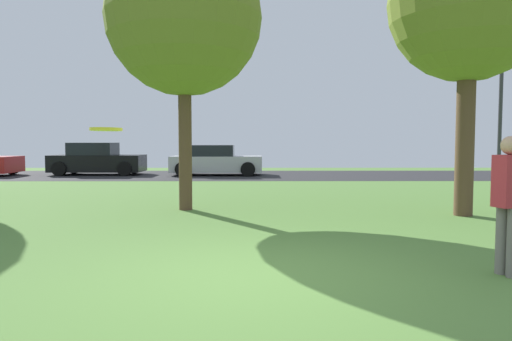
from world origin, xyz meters
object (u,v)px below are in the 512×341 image
(person_catcher, at_px, (509,200))
(frisbee_disc, at_px, (106,129))
(street_lamp_post, at_px, (500,122))
(parked_car_black, at_px, (97,160))
(parked_car_silver, at_px, (216,161))
(oak_tree_right, at_px, (469,3))
(oak_tree_center, at_px, (184,18))

(person_catcher, distance_m, frisbee_disc, 4.44)
(street_lamp_post, bearing_deg, frisbee_disc, -127.79)
(parked_car_black, relative_size, street_lamp_post, 0.92)
(parked_car_silver, relative_size, street_lamp_post, 0.91)
(oak_tree_right, height_order, person_catcher, oak_tree_right)
(person_catcher, xyz_separation_m, street_lamp_post, (6.29, 12.18, 1.37))
(oak_tree_right, distance_m, frisbee_disc, 8.45)
(parked_car_black, bearing_deg, person_catcher, -58.23)
(oak_tree_center, bearing_deg, oak_tree_right, -8.37)
(person_catcher, height_order, parked_car_silver, person_catcher)
(frisbee_disc, distance_m, street_lamp_post, 17.08)
(person_catcher, xyz_separation_m, parked_car_black, (-10.13, 16.36, -0.21))
(oak_tree_right, xyz_separation_m, street_lamp_post, (4.83, 7.80, -2.09))
(oak_tree_right, xyz_separation_m, frisbee_disc, (-5.63, -5.69, -2.69))
(frisbee_disc, distance_m, parked_car_black, 18.67)
(street_lamp_post, bearing_deg, oak_tree_center, -147.16)
(oak_tree_center, height_order, parked_car_black, oak_tree_center)
(parked_car_silver, bearing_deg, street_lamp_post, -19.63)
(parked_car_black, distance_m, street_lamp_post, 17.01)
(oak_tree_center, height_order, street_lamp_post, oak_tree_center)
(parked_car_silver, bearing_deg, oak_tree_center, -89.07)
(oak_tree_right, height_order, street_lamp_post, oak_tree_right)
(oak_tree_center, relative_size, parked_car_silver, 1.47)
(parked_car_black, bearing_deg, oak_tree_center, -62.92)
(person_catcher, bearing_deg, parked_car_silver, -91.41)
(oak_tree_center, relative_size, street_lamp_post, 1.33)
(frisbee_disc, bearing_deg, oak_tree_right, 45.30)
(parked_car_silver, bearing_deg, oak_tree_right, -62.50)
(parked_car_silver, bearing_deg, parked_car_black, 177.05)
(oak_tree_center, relative_size, parked_car_black, 1.45)
(parked_car_black, relative_size, parked_car_silver, 1.01)
(oak_tree_center, bearing_deg, frisbee_disc, -87.57)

